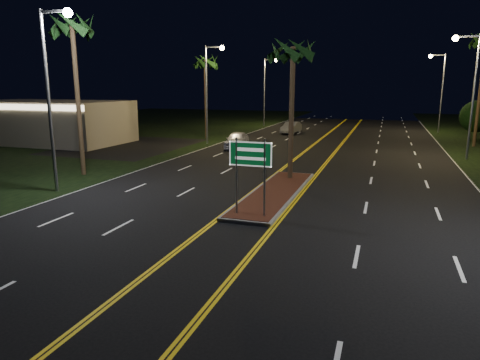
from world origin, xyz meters
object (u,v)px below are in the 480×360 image
at_px(streetlight_right_far, 439,84).
at_px(shrub_far, 477,117).
at_px(palm_left_near, 72,28).
at_px(car_near, 237,139).
at_px(car_far, 291,127).
at_px(palm_left_far, 205,62).
at_px(streetlight_right_mid, 469,82).
at_px(palm_median, 293,51).
at_px(streetlight_left_mid, 210,83).
at_px(median_island, 275,193).
at_px(highway_sign, 250,161).
at_px(streetlight_left_near, 53,80).
at_px(streetlight_left_far, 267,84).
at_px(commercial_building, 48,122).

relative_size(streetlight_right_far, shrub_far, 2.27).
height_order(palm_left_near, car_near, palm_left_near).
relative_size(streetlight_right_far, car_far, 1.94).
bearing_deg(palm_left_near, car_near, 69.74).
height_order(palm_left_far, shrub_far, palm_left_far).
relative_size(streetlight_right_mid, palm_median, 1.08).
relative_size(streetlight_right_mid, car_far, 1.94).
distance_m(streetlight_left_mid, car_far, 13.68).
height_order(palm_median, car_near, palm_median).
bearing_deg(median_island, palm_left_near, 175.43).
xyz_separation_m(palm_left_near, car_near, (5.19, 14.05, -7.84)).
relative_size(highway_sign, streetlight_left_near, 0.36).
bearing_deg(shrub_far, palm_left_far, -163.26).
distance_m(streetlight_left_far, car_far, 11.02).
relative_size(streetlight_right_far, palm_left_near, 0.92).
bearing_deg(palm_median, palm_left_near, -168.69).
xyz_separation_m(streetlight_right_mid, palm_left_near, (-23.11, -14.00, 3.02)).
height_order(streetlight_right_mid, car_far, streetlight_right_mid).
height_order(commercial_building, streetlight_left_near, streetlight_left_near).
bearing_deg(palm_left_near, palm_left_far, 90.86).
relative_size(shrub_far, car_near, 0.79).
bearing_deg(palm_median, streetlight_left_far, 107.58).
relative_size(streetlight_right_far, palm_left_far, 1.02).
height_order(streetlight_left_mid, palm_left_far, streetlight_left_mid).
height_order(streetlight_left_far, streetlight_right_mid, same).
distance_m(shrub_far, car_near, 25.35).
distance_m(palm_left_near, palm_left_far, 20.02).
xyz_separation_m(streetlight_left_mid, streetlight_left_far, (0.00, 20.00, 0.00)).
bearing_deg(shrub_far, streetlight_left_mid, -153.82).
bearing_deg(streetlight_right_mid, palm_median, -132.70).
height_order(streetlight_left_near, streetlight_left_mid, same).
relative_size(streetlight_left_near, streetlight_left_far, 1.00).
bearing_deg(streetlight_left_far, palm_median, -72.42).
height_order(highway_sign, car_far, highway_sign).
xyz_separation_m(palm_median, palm_left_near, (-12.50, -2.50, 1.40)).
bearing_deg(palm_left_far, car_far, 45.71).
bearing_deg(palm_left_far, streetlight_right_far, 30.88).
bearing_deg(highway_sign, median_island, 90.00).
relative_size(median_island, palm_left_far, 1.16).
xyz_separation_m(streetlight_right_far, palm_left_far, (-23.41, -14.00, 2.09)).
height_order(streetlight_left_near, car_far, streetlight_left_near).
relative_size(commercial_building, streetlight_left_far, 1.67).
bearing_deg(streetlight_left_near, streetlight_left_far, 90.00).
bearing_deg(streetlight_left_mid, streetlight_left_far, 90.00).
distance_m(highway_sign, streetlight_right_mid, 22.18).
bearing_deg(palm_left_far, streetlight_left_mid, -61.33).
bearing_deg(streetlight_left_near, commercial_building, 133.90).
bearing_deg(median_island, shrub_far, 64.55).
xyz_separation_m(highway_sign, palm_left_far, (-12.80, 25.20, 5.34)).
bearing_deg(streetlight_right_mid, median_island, -125.28).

